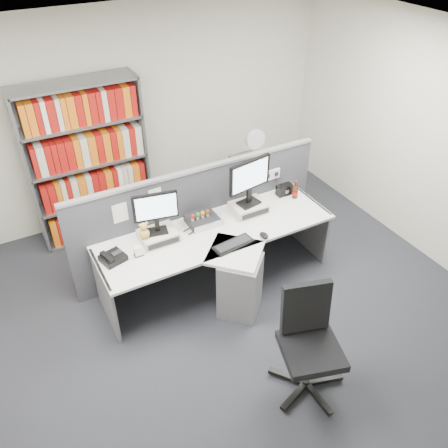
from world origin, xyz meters
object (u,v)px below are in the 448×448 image
monitor_right (250,178)px  speaker (284,190)px  monitor_left (156,210)px  mouse (264,235)px  shelving_unit (88,165)px  desk_fan (255,142)px  desk (226,262)px  keyboard (233,244)px  desktop_pc (202,220)px  filing_cabinet (253,183)px  desk_calendar (138,252)px  cola_bottle (295,192)px  desk_phone (112,258)px  office_chair (309,339)px

monitor_right → speaker: monitor_right is taller
monitor_left → speaker: bearing=3.4°
mouse → shelving_unit: size_ratio=0.06×
speaker → desk_fan: bearing=81.1°
monitor_right → desk: bearing=-142.4°
monitor_left → keyboard: (0.64, -0.46, -0.36)m
desktop_pc → filing_cabinet: (1.27, 0.98, -0.41)m
monitor_left → desk_calendar: bearing=-151.7°
mouse → cola_bottle: bearing=32.7°
mouse → desk_fan: desk_fan is taller
monitor_left → desk: bearing=-32.5°
keyboard → shelving_unit: 2.16m
desk → desktop_pc: (-0.07, 0.42, 0.31)m
monitor_right → desk_phone: size_ratio=2.03×
desk_phone → keyboard: bearing=-17.5°
filing_cabinet → desk_fan: size_ratio=1.54×
cola_bottle → office_chair: bearing=-121.8°
desktop_pc → speaker: speaker is taller
desk_calendar → mouse: bearing=-15.3°
desktop_pc → desk_fan: bearing=37.6°
desk → mouse: (0.39, -0.11, 0.29)m
desk_calendar → filing_cabinet: (2.08, 1.16, -0.42)m
speaker → cola_bottle: size_ratio=0.85×
desk_calendar → filing_cabinet: size_ratio=0.15×
desk_phone → filing_cabinet: bearing=25.6°
monitor_right → keyboard: size_ratio=1.22×
monitor_left → cola_bottle: bearing=-0.7°
mouse → desk_fan: 1.73m
monitor_right → cola_bottle: (0.63, -0.02, -0.34)m
filing_cabinet → office_chair: (-1.13, -2.74, 0.21)m
desk_calendar → speaker: size_ratio=0.57×
speaker → filing_cabinet: speaker is taller
cola_bottle → office_chair: 2.02m
desk_fan → office_chair: desk_fan is taller
desk_phone → desk_calendar: desk_calendar is taller
mouse → desk_fan: size_ratio=0.27×
filing_cabinet → mouse: bearing=-118.2°
monitor_right → desk_calendar: size_ratio=5.08×
monitor_left → shelving_unit: bearing=101.5°
monitor_right → desk_phone: (-1.63, -0.10, -0.39)m
desk_phone → filing_cabinet: (2.33, 1.11, -0.41)m
cola_bottle → shelving_unit: 2.52m
mouse → filing_cabinet: (0.81, 1.51, -0.39)m
shelving_unit → desk_fan: size_ratio=4.39×
desk_calendar → desk_phone: bearing=168.7°
office_chair → monitor_right: bearing=76.0°
speaker → cola_bottle: (0.07, -0.12, 0.02)m
desk_fan → keyboard: bearing=-128.2°
cola_bottle → shelving_unit: size_ratio=0.11×
desk_phone → speaker: speaker is taller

